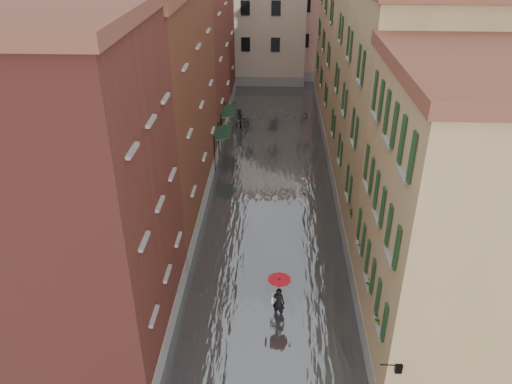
# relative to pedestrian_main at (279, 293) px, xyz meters

# --- Properties ---
(ground) EXTENTS (120.00, 120.00, 0.00)m
(ground) POSITION_rel_pedestrian_main_xyz_m (-0.51, 0.54, -1.32)
(ground) COLOR slate
(ground) RESTS_ON ground
(floodwater) EXTENTS (10.00, 60.00, 0.20)m
(floodwater) POSITION_rel_pedestrian_main_xyz_m (-0.51, 13.54, -1.22)
(floodwater) COLOR #494D51
(floodwater) RESTS_ON ground
(building_left_near) EXTENTS (6.00, 8.00, 13.00)m
(building_left_near) POSITION_rel_pedestrian_main_xyz_m (-7.51, -1.46, 5.18)
(building_left_near) COLOR maroon
(building_left_near) RESTS_ON ground
(building_left_mid) EXTENTS (6.00, 14.00, 12.50)m
(building_left_mid) POSITION_rel_pedestrian_main_xyz_m (-7.51, 9.54, 4.93)
(building_left_mid) COLOR #5A2A1C
(building_left_mid) RESTS_ON ground
(building_left_far) EXTENTS (6.00, 16.00, 14.00)m
(building_left_far) POSITION_rel_pedestrian_main_xyz_m (-7.51, 24.54, 5.68)
(building_left_far) COLOR maroon
(building_left_far) RESTS_ON ground
(building_right_near) EXTENTS (6.00, 8.00, 11.50)m
(building_right_near) POSITION_rel_pedestrian_main_xyz_m (6.49, -1.46, 4.43)
(building_right_near) COLOR olive
(building_right_near) RESTS_ON ground
(building_right_mid) EXTENTS (6.00, 14.00, 13.00)m
(building_right_mid) POSITION_rel_pedestrian_main_xyz_m (6.49, 9.54, 5.18)
(building_right_mid) COLOR #95855A
(building_right_mid) RESTS_ON ground
(building_right_far) EXTENTS (6.00, 16.00, 11.50)m
(building_right_far) POSITION_rel_pedestrian_main_xyz_m (6.49, 24.54, 4.43)
(building_right_far) COLOR olive
(building_right_far) RESTS_ON ground
(building_end_cream) EXTENTS (12.00, 9.00, 13.00)m
(building_end_cream) POSITION_rel_pedestrian_main_xyz_m (-3.51, 38.54, 5.18)
(building_end_cream) COLOR #B6AA91
(building_end_cream) RESTS_ON ground
(building_end_pink) EXTENTS (10.00, 9.00, 12.00)m
(building_end_pink) POSITION_rel_pedestrian_main_xyz_m (5.49, 40.54, 4.68)
(building_end_pink) COLOR tan
(building_end_pink) RESTS_ON ground
(awning_near) EXTENTS (1.09, 2.70, 2.80)m
(awning_near) POSITION_rel_pedestrian_main_xyz_m (-4.00, 15.42, 1.14)
(awning_near) COLOR black
(awning_near) RESTS_ON ground
(awning_far) EXTENTS (1.09, 2.88, 2.80)m
(awning_far) POSITION_rel_pedestrian_main_xyz_m (-4.00, 19.82, 1.15)
(awning_far) COLOR black
(awning_far) RESTS_ON ground
(wall_lantern) EXTENTS (0.71, 0.22, 0.35)m
(wall_lantern) POSITION_rel_pedestrian_main_xyz_m (3.82, -5.46, 1.69)
(wall_lantern) COLOR black
(wall_lantern) RESTS_ON ground
(window_planters) EXTENTS (0.59, 8.30, 0.84)m
(window_planters) POSITION_rel_pedestrian_main_xyz_m (3.61, -0.13, 2.19)
(window_planters) COLOR brown
(window_planters) RESTS_ON ground
(pedestrian_main) EXTENTS (1.04, 1.04, 2.06)m
(pedestrian_main) POSITION_rel_pedestrian_main_xyz_m (0.00, 0.00, 0.00)
(pedestrian_main) COLOR black
(pedestrian_main) RESTS_ON ground
(pedestrian_far) EXTENTS (1.02, 0.85, 1.90)m
(pedestrian_far) POSITION_rel_pedestrian_main_xyz_m (-3.30, 22.08, -0.37)
(pedestrian_far) COLOR black
(pedestrian_far) RESTS_ON ground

